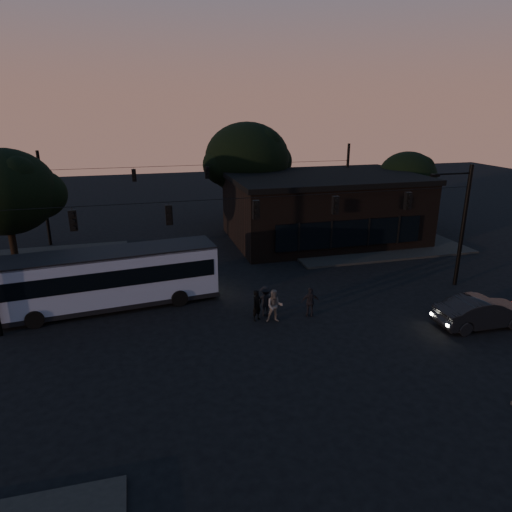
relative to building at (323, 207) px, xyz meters
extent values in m
plane|color=black|center=(-9.00, -15.97, -2.71)|extent=(120.00, 120.00, 0.00)
cube|color=black|center=(3.00, -1.97, -2.63)|extent=(14.00, 10.00, 0.15)
cube|color=black|center=(-23.00, -1.97, -2.63)|extent=(14.00, 10.00, 0.15)
cube|color=black|center=(0.00, 0.03, -0.21)|extent=(15.00, 10.00, 5.00)
cube|color=black|center=(0.00, 0.03, 2.49)|extent=(15.40, 10.40, 0.40)
cube|color=black|center=(0.00, -5.09, -0.91)|extent=(11.50, 0.18, 2.00)
cylinder|color=black|center=(-5.00, 6.03, -0.71)|extent=(0.44, 0.44, 4.00)
ellipsoid|color=black|center=(-5.00, 6.03, 3.49)|extent=(7.60, 7.60, 6.46)
cylinder|color=black|center=(9.00, 2.03, -1.21)|extent=(0.44, 0.44, 3.00)
ellipsoid|color=black|center=(9.00, 2.03, 1.94)|extent=(5.20, 5.20, 4.42)
cylinder|color=black|center=(-23.00, -2.97, -0.91)|extent=(0.44, 0.44, 3.60)
ellipsoid|color=black|center=(-23.00, -2.97, 2.87)|extent=(6.40, 6.40, 5.44)
cylinder|color=black|center=(4.00, -11.97, 1.04)|extent=(0.24, 0.24, 7.50)
cylinder|color=black|center=(-9.00, -11.97, 3.49)|extent=(26.00, 0.03, 0.03)
cube|color=black|center=(-18.00, -11.97, 2.84)|extent=(0.34, 0.30, 1.00)
cube|color=black|center=(-13.50, -11.97, 2.84)|extent=(0.34, 0.30, 1.00)
cube|color=black|center=(-9.00, -11.97, 2.84)|extent=(0.34, 0.30, 1.00)
cube|color=black|center=(-4.50, -11.97, 2.84)|extent=(0.34, 0.30, 1.00)
cube|color=black|center=(0.00, -11.97, 2.84)|extent=(0.34, 0.30, 1.00)
cylinder|color=black|center=(-22.00, 4.03, 1.04)|extent=(0.24, 0.24, 7.50)
cylinder|color=black|center=(4.00, 4.03, 1.04)|extent=(0.24, 0.24, 7.50)
cylinder|color=black|center=(-9.00, 4.03, 3.29)|extent=(26.00, 0.03, 0.03)
cube|color=black|center=(-15.00, 4.03, 2.64)|extent=(0.34, 0.30, 1.00)
cube|color=black|center=(-9.00, 4.03, 2.64)|extent=(0.34, 0.30, 1.00)
cube|color=black|center=(-3.00, 4.03, 2.64)|extent=(0.34, 0.30, 1.00)
cube|color=#8A91AF|center=(-16.65, -9.83, -0.90)|extent=(11.61, 3.82, 2.69)
cube|color=black|center=(-16.65, -9.83, -0.64)|extent=(11.16, 3.81, 0.93)
cube|color=black|center=(-16.65, -9.83, 0.45)|extent=(11.61, 3.82, 0.16)
cube|color=black|center=(-16.65, -9.83, -2.35)|extent=(11.71, 3.89, 0.26)
cylinder|color=black|center=(-20.47, -11.55, -2.24)|extent=(0.95, 0.36, 0.93)
cylinder|color=black|center=(-20.76, -8.98, -2.24)|extent=(0.95, 0.36, 0.93)
cylinder|color=black|center=(-13.11, -10.74, -2.24)|extent=(0.95, 0.36, 0.93)
cylinder|color=black|center=(-13.40, -8.16, -2.24)|extent=(0.95, 0.36, 0.93)
imported|color=black|center=(1.46, -17.23, -1.92)|extent=(4.83, 1.79, 1.58)
imported|color=black|center=(-9.38, -13.59, -1.87)|extent=(0.73, 0.68, 1.67)
imported|color=#544F4C|center=(-8.55, -14.01, -1.82)|extent=(0.99, 0.84, 1.77)
imported|color=black|center=(-6.52, -13.87, -1.89)|extent=(1.02, 0.57, 1.64)
imported|color=black|center=(-8.79, -13.17, -1.86)|extent=(1.26, 1.01, 1.70)
camera|label=1|loc=(-15.07, -34.58, 8.00)|focal=32.00mm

